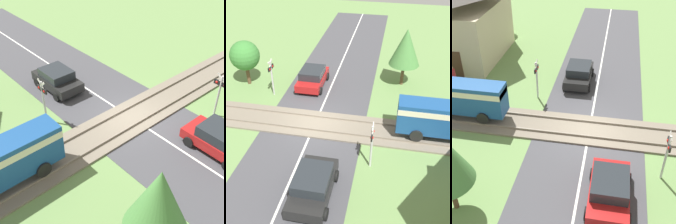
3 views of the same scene
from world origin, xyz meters
The scene contains 9 objects.
ground_plane centered at (0.00, 0.00, 0.00)m, with size 60.00×60.00×0.00m, color #66894C.
road_surface centered at (0.00, 0.00, 0.01)m, with size 48.00×6.40×0.02m.
track_bed centered at (0.00, 0.00, 0.07)m, with size 2.80×48.00×0.24m.
car_near_crossing centered at (-4.94, -1.44, 0.75)m, with size 3.61×1.99×1.44m.
car_far_side centered at (5.68, 1.44, 0.76)m, with size 3.69×1.97×1.46m.
crossing_signal_west_approach centered at (-3.08, -3.94, 1.81)m, with size 0.90×0.18×2.81m.
crossing_signal_east_approach centered at (3.08, 3.94, 1.81)m, with size 0.90×0.18×2.81m.
tree_roadside_hedge centered at (-6.55, 5.34, 3.10)m, with size 2.29×2.29×4.49m.
tree_beyond_track centered at (-4.33, -6.49, 2.36)m, with size 2.25×2.25×3.50m.
Camera 2 is at (15.63, 4.65, 12.11)m, focal length 50.00 mm.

